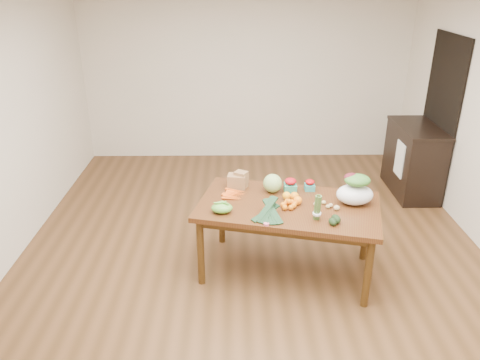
{
  "coord_description": "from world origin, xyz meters",
  "views": [
    {
      "loc": [
        -0.2,
        -4.23,
        2.79
      ],
      "look_at": [
        -0.14,
        0.0,
        0.89
      ],
      "focal_mm": 35.0,
      "sensor_mm": 36.0,
      "label": 1
    }
  ],
  "objects_px": {
    "cabbage": "(273,183)",
    "mandarin_cluster": "(289,203)",
    "dining_table": "(287,238)",
    "salad_bag": "(355,191)",
    "paper_bag": "(237,180)",
    "cabinet": "(414,160)",
    "asparagus_bundle": "(317,207)",
    "kale_bunch": "(268,212)"
  },
  "relations": [
    {
      "from": "dining_table",
      "to": "paper_bag",
      "type": "xyz_separation_m",
      "value": [
        -0.49,
        0.39,
        0.46
      ]
    },
    {
      "from": "dining_table",
      "to": "kale_bunch",
      "type": "relative_size",
      "value": 4.26
    },
    {
      "from": "cabinet",
      "to": "asparagus_bundle",
      "type": "bearing_deg",
      "value": -128.11
    },
    {
      "from": "cabinet",
      "to": "paper_bag",
      "type": "relative_size",
      "value": 4.2
    },
    {
      "from": "dining_table",
      "to": "salad_bag",
      "type": "xyz_separation_m",
      "value": [
        0.63,
        0.01,
        0.51
      ]
    },
    {
      "from": "cabbage",
      "to": "cabinet",
      "type": "bearing_deg",
      "value": 37.41
    },
    {
      "from": "cabinet",
      "to": "cabbage",
      "type": "relative_size",
      "value": 5.4
    },
    {
      "from": "cabbage",
      "to": "mandarin_cluster",
      "type": "bearing_deg",
      "value": -68.53
    },
    {
      "from": "paper_bag",
      "to": "mandarin_cluster",
      "type": "relative_size",
      "value": 1.35
    },
    {
      "from": "asparagus_bundle",
      "to": "salad_bag",
      "type": "xyz_separation_m",
      "value": [
        0.41,
        0.32,
        0.01
      ]
    },
    {
      "from": "dining_table",
      "to": "cabinet",
      "type": "height_order",
      "value": "cabinet"
    },
    {
      "from": "asparagus_bundle",
      "to": "paper_bag",
      "type": "bearing_deg",
      "value": 149.06
    },
    {
      "from": "cabbage",
      "to": "mandarin_cluster",
      "type": "relative_size",
      "value": 1.05
    },
    {
      "from": "cabbage",
      "to": "salad_bag",
      "type": "relative_size",
      "value": 0.54
    },
    {
      "from": "asparagus_bundle",
      "to": "mandarin_cluster",
      "type": "bearing_deg",
      "value": 144.08
    },
    {
      "from": "paper_bag",
      "to": "salad_bag",
      "type": "bearing_deg",
      "value": -18.76
    },
    {
      "from": "cabinet",
      "to": "kale_bunch",
      "type": "relative_size",
      "value": 2.55
    },
    {
      "from": "cabbage",
      "to": "kale_bunch",
      "type": "height_order",
      "value": "cabbage"
    },
    {
      "from": "cabinet",
      "to": "paper_bag",
      "type": "distance_m",
      "value": 2.82
    },
    {
      "from": "dining_table",
      "to": "cabbage",
      "type": "relative_size",
      "value": 9.02
    },
    {
      "from": "mandarin_cluster",
      "to": "asparagus_bundle",
      "type": "relative_size",
      "value": 0.72
    },
    {
      "from": "paper_bag",
      "to": "kale_bunch",
      "type": "height_order",
      "value": "paper_bag"
    },
    {
      "from": "dining_table",
      "to": "cabinet",
      "type": "xyz_separation_m",
      "value": [
        1.9,
        1.83,
        0.1
      ]
    },
    {
      "from": "cabbage",
      "to": "asparagus_bundle",
      "type": "bearing_deg",
      "value": -59.27
    },
    {
      "from": "cabinet",
      "to": "cabbage",
      "type": "height_order",
      "value": "cabinet"
    },
    {
      "from": "cabbage",
      "to": "salad_bag",
      "type": "bearing_deg",
      "value": -19.76
    },
    {
      "from": "paper_bag",
      "to": "asparagus_bundle",
      "type": "bearing_deg",
      "value": -44.49
    },
    {
      "from": "dining_table",
      "to": "salad_bag",
      "type": "distance_m",
      "value": 0.81
    },
    {
      "from": "paper_bag",
      "to": "cabbage",
      "type": "relative_size",
      "value": 1.29
    },
    {
      "from": "cabbage",
      "to": "asparagus_bundle",
      "type": "relative_size",
      "value": 0.75
    },
    {
      "from": "paper_bag",
      "to": "cabbage",
      "type": "height_order",
      "value": "cabbage"
    },
    {
      "from": "cabinet",
      "to": "paper_bag",
      "type": "bearing_deg",
      "value": -148.8
    },
    {
      "from": "asparagus_bundle",
      "to": "cabinet",
      "type": "bearing_deg",
      "value": 65.44
    },
    {
      "from": "cabinet",
      "to": "salad_bag",
      "type": "bearing_deg",
      "value": -124.81
    },
    {
      "from": "cabinet",
      "to": "salad_bag",
      "type": "distance_m",
      "value": 2.26
    },
    {
      "from": "mandarin_cluster",
      "to": "cabinet",
      "type": "bearing_deg",
      "value": 44.78
    },
    {
      "from": "salad_bag",
      "to": "paper_bag",
      "type": "bearing_deg",
      "value": 161.24
    },
    {
      "from": "paper_bag",
      "to": "mandarin_cluster",
      "type": "height_order",
      "value": "paper_bag"
    },
    {
      "from": "mandarin_cluster",
      "to": "asparagus_bundle",
      "type": "xyz_separation_m",
      "value": [
        0.22,
        -0.26,
        0.08
      ]
    },
    {
      "from": "cabinet",
      "to": "kale_bunch",
      "type": "xyz_separation_m",
      "value": [
        -2.11,
        -2.13,
        0.36
      ]
    },
    {
      "from": "cabbage",
      "to": "dining_table",
      "type": "bearing_deg",
      "value": -64.35
    },
    {
      "from": "kale_bunch",
      "to": "mandarin_cluster",
      "type": "bearing_deg",
      "value": 62.9
    }
  ]
}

